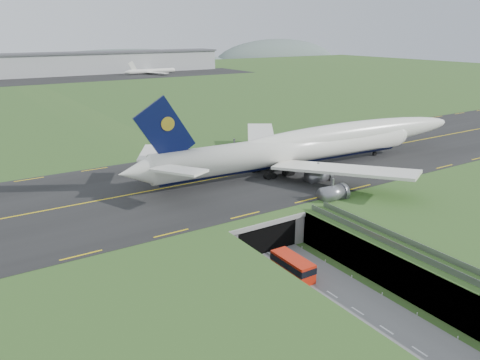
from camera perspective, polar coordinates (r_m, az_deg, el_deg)
ground at (r=76.25m, az=6.96°, el=-11.15°), size 900.00×900.00×0.00m
airfield_deck at (r=74.85m, az=7.05°, el=-9.14°), size 800.00×800.00×6.00m
trench_road at (r=71.42m, az=10.88°, el=-13.43°), size 12.00×75.00×0.20m
taxiway at (r=99.23m, az=-5.04°, el=-0.24°), size 800.00×44.00×0.18m
tunnel_portal at (r=86.94m, az=0.04°, el=-4.78°), size 17.00×22.30×6.00m
guideway at (r=70.33m, az=24.46°, el=-10.48°), size 3.00×53.00×7.05m
jumbo_jet at (r=109.90m, az=8.92°, el=4.22°), size 91.63×59.39×19.67m
shuttle_tram at (r=74.22m, az=6.43°, el=-10.44°), size 3.07×7.88×3.21m
cargo_terminal at (r=353.64m, az=-26.18°, el=12.40°), size 320.00×67.00×15.60m
distant_hills at (r=494.43m, az=-20.39°, el=12.06°), size 700.00×91.00×60.00m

